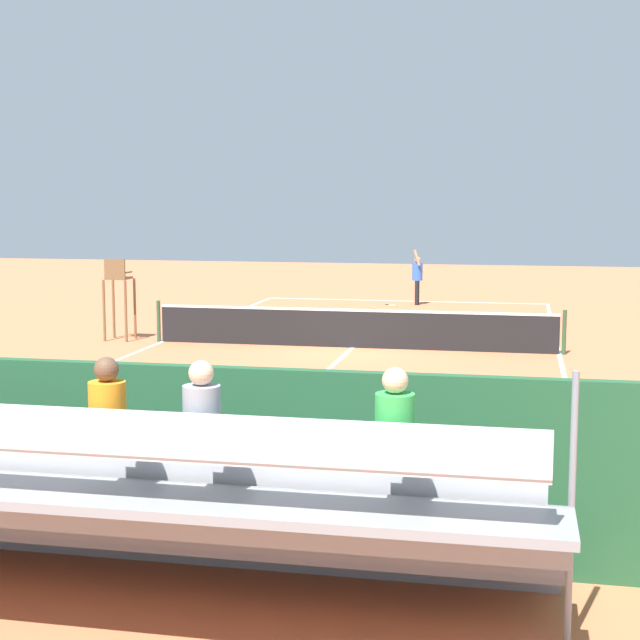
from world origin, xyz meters
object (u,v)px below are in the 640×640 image
at_px(tennis_net, 353,328).
at_px(equipment_bag, 248,518).
at_px(courtside_bench, 401,491).
at_px(umpire_chair, 118,290).
at_px(tennis_player, 417,276).
at_px(tennis_ball_near, 374,308).
at_px(bleacher_stand, 71,498).
at_px(tennis_racket, 392,305).

height_order(tennis_net, equipment_bag, tennis_net).
distance_m(tennis_net, courtside_bench, 13.57).
height_order(umpire_chair, tennis_player, umpire_chair).
relative_size(equipment_bag, tennis_ball_near, 13.64).
bearing_deg(umpire_chair, tennis_player, -124.39).
height_order(tennis_net, umpire_chair, umpire_chair).
xyz_separation_m(tennis_net, equipment_bag, (-1.13, 13.40, -0.32)).
xyz_separation_m(umpire_chair, tennis_ball_near, (-5.47, -8.46, -1.28)).
distance_m(tennis_net, tennis_ball_near, 8.51).
bearing_deg(equipment_bag, courtside_bench, -175.66).
bearing_deg(tennis_ball_near, courtside_bench, 99.28).
bearing_deg(equipment_bag, bleacher_stand, 59.62).
distance_m(courtside_bench, tennis_racket, 22.85).
bearing_deg(umpire_chair, tennis_racket, -122.42).
distance_m(tennis_racket, tennis_ball_near, 1.01).
xyz_separation_m(bleacher_stand, umpire_chair, (6.18, -15.37, 0.36)).
bearing_deg(tennis_player, tennis_racket, 32.30).
bearing_deg(bleacher_stand, tennis_ball_near, -88.29).
relative_size(umpire_chair, courtside_bench, 1.19).
xyz_separation_m(equipment_bag, tennis_racket, (1.39, -22.77, -0.16)).
relative_size(umpire_chair, equipment_bag, 2.38).
relative_size(tennis_net, tennis_racket, 19.33).
xyz_separation_m(tennis_net, courtside_bench, (-2.82, 13.27, 0.06)).
xyz_separation_m(umpire_chair, courtside_bench, (-9.02, 13.28, -0.76)).
height_order(courtside_bench, tennis_racket, courtside_bench).
xyz_separation_m(courtside_bench, tennis_player, (2.27, -23.15, 0.46)).
height_order(equipment_bag, tennis_ball_near, equipment_bag).
bearing_deg(bleacher_stand, courtside_bench, -143.66).
xyz_separation_m(tennis_net, umpire_chair, (6.20, -0.01, 0.81)).
xyz_separation_m(umpire_chair, tennis_racket, (-5.94, -9.36, -1.30)).
relative_size(tennis_net, courtside_bench, 5.72).
distance_m(umpire_chair, equipment_bag, 15.33).
distance_m(tennis_net, bleacher_stand, 15.37).
relative_size(umpire_chair, tennis_player, 1.11).
bearing_deg(tennis_player, tennis_ball_near, 47.63).
bearing_deg(courtside_bench, bleacher_stand, 36.34).
bearing_deg(tennis_player, bleacher_stand, 88.70).
bearing_deg(courtside_bench, tennis_ball_near, -80.72).
bearing_deg(tennis_ball_near, tennis_net, 94.93).
height_order(tennis_net, bleacher_stand, bleacher_stand).
xyz_separation_m(tennis_net, tennis_player, (-0.56, -9.88, 0.51)).
bearing_deg(courtside_bench, equipment_bag, 4.34).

